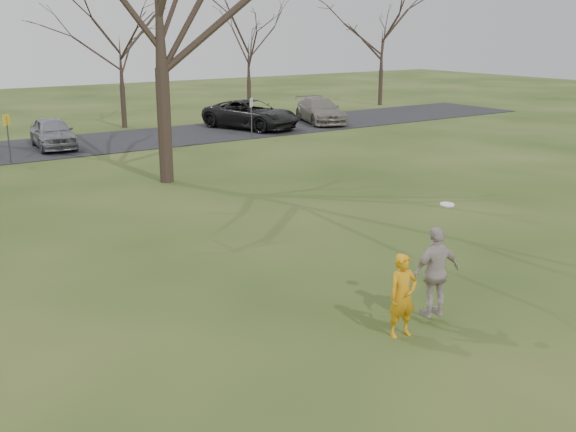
% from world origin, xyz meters
% --- Properties ---
extents(ground, '(120.00, 120.00, 0.00)m').
position_xyz_m(ground, '(0.00, 0.00, 0.00)').
color(ground, '#1E380F').
rests_on(ground, ground).
extents(parking_strip, '(62.00, 6.50, 0.04)m').
position_xyz_m(parking_strip, '(0.00, 25.00, 0.02)').
color(parking_strip, black).
rests_on(parking_strip, ground).
extents(player_defender, '(0.64, 0.47, 1.62)m').
position_xyz_m(player_defender, '(0.04, 0.27, 0.81)').
color(player_defender, orange).
rests_on(player_defender, ground).
extents(car_4, '(2.14, 4.39, 1.44)m').
position_xyz_m(car_4, '(0.59, 24.73, 0.76)').
color(car_4, gray).
rests_on(car_4, parking_strip).
extents(car_6, '(4.37, 6.28, 1.59)m').
position_xyz_m(car_6, '(11.73, 24.88, 0.84)').
color(car_6, black).
rests_on(car_6, parking_strip).
extents(car_7, '(3.46, 5.32, 1.43)m').
position_xyz_m(car_7, '(16.39, 24.58, 0.76)').
color(car_7, gray).
rests_on(car_7, parking_strip).
extents(catching_play, '(1.11, 0.59, 2.24)m').
position_xyz_m(catching_play, '(0.97, 0.35, 1.06)').
color(catching_play, '#B9AAA6').
rests_on(catching_play, ground).
extents(sign_yellow, '(0.35, 0.35, 2.08)m').
position_xyz_m(sign_yellow, '(-2.00, 22.00, 1.45)').
color(sign_yellow, '#47474C').
rests_on(sign_yellow, ground).
extents(sign_white, '(0.35, 0.35, 2.08)m').
position_xyz_m(sign_white, '(10.00, 22.00, 1.45)').
color(sign_white, '#47474C').
rests_on(sign_white, ground).
extents(small_tree_row, '(55.00, 5.90, 8.50)m').
position_xyz_m(small_tree_row, '(4.38, 30.06, 3.89)').
color(small_tree_row, '#352821').
rests_on(small_tree_row, ground).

